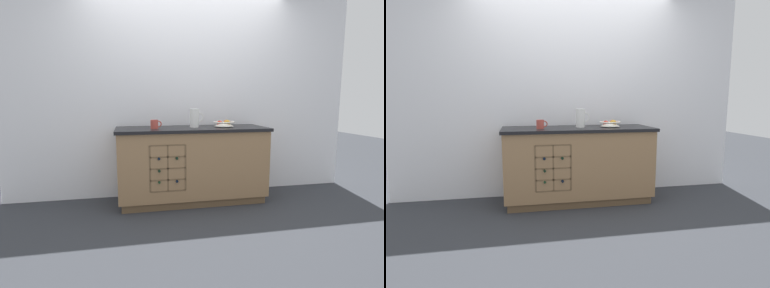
% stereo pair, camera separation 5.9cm
% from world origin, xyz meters
% --- Properties ---
extents(ground_plane, '(14.00, 14.00, 0.00)m').
position_xyz_m(ground_plane, '(0.00, 0.00, 0.00)').
color(ground_plane, '#2D3035').
extents(back_wall, '(4.40, 0.06, 2.55)m').
position_xyz_m(back_wall, '(0.00, 0.37, 1.27)').
color(back_wall, white).
rests_on(back_wall, ground_plane).
extents(kitchen_island, '(1.74, 0.65, 0.89)m').
position_xyz_m(kitchen_island, '(-0.00, -0.00, 0.45)').
color(kitchen_island, brown).
rests_on(kitchen_island, ground_plane).
extents(fruit_bowl, '(0.25, 0.25, 0.09)m').
position_xyz_m(fruit_bowl, '(0.39, -0.00, 0.93)').
color(fruit_bowl, silver).
rests_on(fruit_bowl, kitchen_island).
extents(white_pitcher, '(0.17, 0.11, 0.21)m').
position_xyz_m(white_pitcher, '(0.03, 0.02, 1.00)').
color(white_pitcher, white).
rests_on(white_pitcher, kitchen_island).
extents(ceramic_mug, '(0.12, 0.08, 0.10)m').
position_xyz_m(ceramic_mug, '(-0.44, -0.06, 0.94)').
color(ceramic_mug, '#B7473D').
rests_on(ceramic_mug, kitchen_island).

